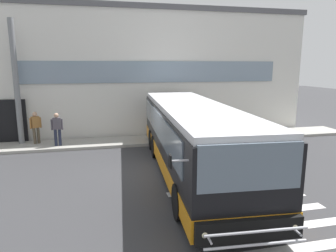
% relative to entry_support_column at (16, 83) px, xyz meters
% --- Properties ---
extents(ground_plane, '(80.00, 90.00, 0.02)m').
position_rel_entry_support_column_xyz_m(ground_plane, '(6.28, -5.40, -3.31)').
color(ground_plane, '#353538').
rests_on(ground_plane, ground).
extents(bay_paint_stripes, '(4.40, 3.96, 0.01)m').
position_rel_entry_support_column_xyz_m(bay_paint_stripes, '(8.28, -9.60, -3.30)').
color(bay_paint_stripes, silver).
rests_on(bay_paint_stripes, ground).
extents(terminal_building, '(22.72, 13.80, 7.53)m').
position_rel_entry_support_column_xyz_m(terminal_building, '(5.59, 6.21, 0.46)').
color(terminal_building, silver).
rests_on(terminal_building, ground).
extents(boarding_curb, '(24.92, 2.00, 0.15)m').
position_rel_entry_support_column_xyz_m(boarding_curb, '(6.28, -0.60, -3.23)').
color(boarding_curb, '#9E9B93').
rests_on(boarding_curb, ground).
extents(entry_support_column, '(0.28, 0.28, 6.30)m').
position_rel_entry_support_column_xyz_m(entry_support_column, '(0.00, 0.00, 0.00)').
color(entry_support_column, slate).
rests_on(entry_support_column, boarding_curb).
extents(bus_main_foreground, '(3.77, 11.53, 2.70)m').
position_rel_entry_support_column_xyz_m(bus_main_foreground, '(7.49, -5.90, -1.97)').
color(bus_main_foreground, black).
rests_on(bus_main_foreground, ground).
extents(passenger_near_column, '(0.53, 0.38, 1.68)m').
position_rel_entry_support_column_xyz_m(passenger_near_column, '(0.80, -0.29, -2.22)').
color(passenger_near_column, '#4C4233').
rests_on(passenger_near_column, boarding_curb).
extents(passenger_by_doorway, '(0.59, 0.23, 1.68)m').
position_rel_entry_support_column_xyz_m(passenger_by_doorway, '(1.93, -0.97, -2.22)').
color(passenger_by_doorway, '#1E2338').
rests_on(passenger_by_doorway, boarding_curb).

